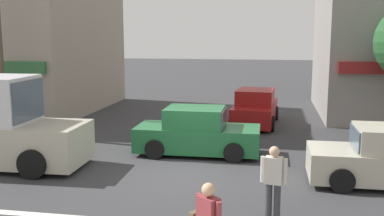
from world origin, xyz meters
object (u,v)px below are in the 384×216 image
traffic_light_mast (367,28)px  pedestrian_mid_crossing (274,179)px  sedan_waiting_far (255,109)px  sedan_crossing_rightbound (197,133)px

traffic_light_mast → pedestrian_mid_crossing: 7.74m
sedan_waiting_far → pedestrian_mid_crossing: bearing=-85.6°
traffic_light_mast → pedestrian_mid_crossing: (-2.91, -6.41, -3.23)m
traffic_light_mast → sedan_waiting_far: 6.60m
traffic_light_mast → sedan_waiting_far: bearing=131.6°
sedan_waiting_far → pedestrian_mid_crossing: size_ratio=2.52×
traffic_light_mast → sedan_waiting_far: traffic_light_mast is taller
traffic_light_mast → sedan_crossing_rightbound: 6.55m
traffic_light_mast → sedan_waiting_far: size_ratio=1.47×
sedan_crossing_rightbound → sedan_waiting_far: (1.70, 5.42, 0.00)m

